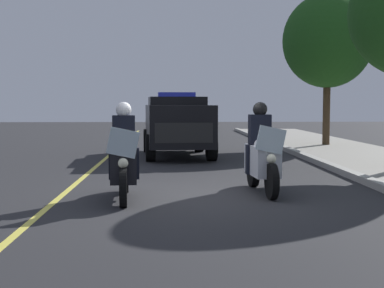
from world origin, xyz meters
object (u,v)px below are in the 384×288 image
Objects in this scene: police_motorcycle_lead_left at (124,160)px; tree_far_back at (328,41)px; police_motorcycle_lead_right at (262,156)px; police_suv at (177,123)px.

tree_far_back is (-11.23, 6.85, 3.38)m from police_motorcycle_lead_left.
police_suv is (-7.26, -1.52, 0.37)m from police_motorcycle_lead_right.
police_motorcycle_lead_right is 7.43m from police_suv.
tree_far_back is (-10.62, 4.30, 3.38)m from police_motorcycle_lead_right.
police_suv is 7.37m from tree_far_back.
police_suv is at bearing -168.15° from police_motorcycle_lead_right.
police_motorcycle_lead_left and police_motorcycle_lead_right have the same top height.
police_motorcycle_lead_right is 11.94m from tree_far_back.
police_motorcycle_lead_left is 13.58m from tree_far_back.
police_motorcycle_lead_right is at bearing 103.55° from police_motorcycle_lead_left.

